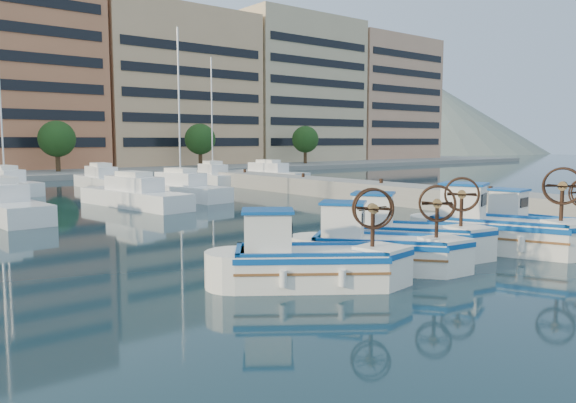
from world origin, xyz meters
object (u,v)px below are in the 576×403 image
Objects in this scene: fishing_boat_a at (305,260)px; fishing_boat_e at (533,225)px; fishing_boat_b at (375,246)px; fishing_boat_c at (403,234)px; fishing_boat_d at (495,228)px.

fishing_boat_e is (11.16, -0.58, -0.02)m from fishing_boat_a.
fishing_boat_b is 0.99× the size of fishing_boat_e.
fishing_boat_a is 5.41m from fishing_boat_c.
fishing_boat_a is at bearing 155.56° from fishing_boat_c.
fishing_boat_c is 1.04× the size of fishing_boat_e.
fishing_boat_a is 3.02m from fishing_boat_b.
fishing_boat_c reaches higher than fishing_boat_e.
fishing_boat_d reaches higher than fishing_boat_c.
fishing_boat_b is 2.45m from fishing_boat_c.
fishing_boat_e is at bearing -44.06° from fishing_boat_b.
fishing_boat_a is 0.85× the size of fishing_boat_d.
fishing_boat_d is 2.53m from fishing_boat_e.
fishing_boat_a is at bearing 169.43° from fishing_boat_e.
fishing_boat_d reaches higher than fishing_boat_b.
fishing_boat_c is 3.64m from fishing_boat_d.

